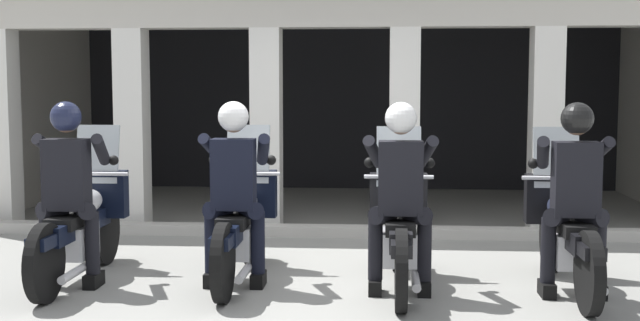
{
  "coord_description": "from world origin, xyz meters",
  "views": [
    {
      "loc": [
        0.55,
        -7.12,
        1.74
      ],
      "look_at": [
        0.0,
        0.05,
        1.05
      ],
      "focal_mm": 45.74,
      "sensor_mm": 36.0,
      "label": 1
    }
  ],
  "objects_px": {
    "police_officer_center_left": "(234,177)",
    "police_officer_far_left": "(68,178)",
    "police_officer_far_right": "(575,183)",
    "police_officer_center_right": "(400,181)",
    "motorcycle_far_right": "(566,230)",
    "motorcycle_center_right": "(399,228)",
    "motorcycle_center_left": "(241,223)",
    "motorcycle_far_left": "(82,223)"
  },
  "relations": [
    {
      "from": "police_officer_center_left",
      "to": "police_officer_far_left",
      "type": "bearing_deg",
      "value": -179.47
    },
    {
      "from": "police_officer_center_left",
      "to": "motorcycle_far_right",
      "type": "distance_m",
      "value": 2.84
    },
    {
      "from": "police_officer_far_left",
      "to": "police_officer_center_right",
      "type": "height_order",
      "value": "same"
    },
    {
      "from": "police_officer_center_left",
      "to": "police_officer_center_right",
      "type": "xyz_separation_m",
      "value": [
        1.4,
        -0.16,
        0.0
      ]
    },
    {
      "from": "police_officer_far_right",
      "to": "police_officer_center_right",
      "type": "bearing_deg",
      "value": 171.2
    },
    {
      "from": "motorcycle_far_left",
      "to": "police_officer_far_right",
      "type": "height_order",
      "value": "police_officer_far_right"
    },
    {
      "from": "motorcycle_center_right",
      "to": "police_officer_center_right",
      "type": "distance_m",
      "value": 0.52
    },
    {
      "from": "police_officer_center_right",
      "to": "motorcycle_far_right",
      "type": "distance_m",
      "value": 1.5
    },
    {
      "from": "motorcycle_center_left",
      "to": "motorcycle_far_right",
      "type": "distance_m",
      "value": 2.8
    },
    {
      "from": "police_officer_center_right",
      "to": "motorcycle_center_left",
      "type": "bearing_deg",
      "value": 154.26
    },
    {
      "from": "motorcycle_center_left",
      "to": "police_officer_far_right",
      "type": "relative_size",
      "value": 1.29
    },
    {
      "from": "police_officer_far_left",
      "to": "motorcycle_far_right",
      "type": "height_order",
      "value": "police_officer_far_left"
    },
    {
      "from": "police_officer_far_left",
      "to": "motorcycle_center_right",
      "type": "relative_size",
      "value": 0.78
    },
    {
      "from": "police_officer_far_left",
      "to": "motorcycle_center_left",
      "type": "bearing_deg",
      "value": 6.95
    },
    {
      "from": "police_officer_center_right",
      "to": "police_officer_far_left",
      "type": "bearing_deg",
      "value": 171.08
    },
    {
      "from": "police_officer_center_right",
      "to": "police_officer_far_right",
      "type": "xyz_separation_m",
      "value": [
        1.4,
        0.02,
        0.0
      ]
    },
    {
      "from": "motorcycle_center_right",
      "to": "motorcycle_far_left",
      "type": "bearing_deg",
      "value": 171.08
    },
    {
      "from": "police_officer_far_left",
      "to": "police_officer_far_right",
      "type": "bearing_deg",
      "value": -9.5
    },
    {
      "from": "motorcycle_center_left",
      "to": "police_officer_center_left",
      "type": "xyz_separation_m",
      "value": [
        -0.0,
        -0.28,
        0.44
      ]
    },
    {
      "from": "police_officer_far_left",
      "to": "motorcycle_far_left",
      "type": "bearing_deg",
      "value": 80.51
    },
    {
      "from": "police_officer_center_left",
      "to": "police_officer_far_right",
      "type": "bearing_deg",
      "value": -7.42
    },
    {
      "from": "police_officer_center_left",
      "to": "police_officer_center_right",
      "type": "bearing_deg",
      "value": -10.95
    },
    {
      "from": "motorcycle_center_right",
      "to": "police_officer_far_right",
      "type": "distance_m",
      "value": 1.49
    },
    {
      "from": "motorcycle_far_left",
      "to": "police_officer_far_right",
      "type": "relative_size",
      "value": 1.29
    },
    {
      "from": "motorcycle_far_left",
      "to": "motorcycle_far_right",
      "type": "height_order",
      "value": "same"
    },
    {
      "from": "police_officer_center_left",
      "to": "motorcycle_center_right",
      "type": "height_order",
      "value": "police_officer_center_left"
    },
    {
      "from": "motorcycle_far_left",
      "to": "motorcycle_center_left",
      "type": "height_order",
      "value": "same"
    },
    {
      "from": "motorcycle_center_right",
      "to": "motorcycle_far_right",
      "type": "distance_m",
      "value": 1.4
    },
    {
      "from": "police_officer_far_left",
      "to": "police_officer_center_left",
      "type": "relative_size",
      "value": 1.0
    },
    {
      "from": "motorcycle_center_right",
      "to": "motorcycle_far_right",
      "type": "relative_size",
      "value": 1.0
    },
    {
      "from": "motorcycle_center_right",
      "to": "police_officer_center_right",
      "type": "height_order",
      "value": "police_officer_center_right"
    },
    {
      "from": "motorcycle_far_left",
      "to": "police_officer_center_right",
      "type": "relative_size",
      "value": 1.29
    },
    {
      "from": "motorcycle_center_left",
      "to": "police_officer_far_right",
      "type": "distance_m",
      "value": 2.86
    },
    {
      "from": "police_officer_center_right",
      "to": "police_officer_far_right",
      "type": "distance_m",
      "value": 1.4
    },
    {
      "from": "police_officer_far_left",
      "to": "police_officer_center_left",
      "type": "height_order",
      "value": "same"
    },
    {
      "from": "police_officer_far_left",
      "to": "motorcycle_far_right",
      "type": "distance_m",
      "value": 4.23
    },
    {
      "from": "police_officer_center_left",
      "to": "police_officer_center_right",
      "type": "height_order",
      "value": "same"
    },
    {
      "from": "police_officer_center_right",
      "to": "motorcycle_far_right",
      "type": "xyz_separation_m",
      "value": [
        1.4,
        0.3,
        -0.44
      ]
    },
    {
      "from": "motorcycle_far_left",
      "to": "police_officer_far_right",
      "type": "distance_m",
      "value": 4.23
    },
    {
      "from": "motorcycle_center_left",
      "to": "police_officer_center_left",
      "type": "distance_m",
      "value": 0.52
    },
    {
      "from": "police_officer_center_left",
      "to": "motorcycle_center_right",
      "type": "relative_size",
      "value": 0.78
    },
    {
      "from": "police_officer_center_left",
      "to": "police_officer_center_right",
      "type": "distance_m",
      "value": 1.41
    }
  ]
}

